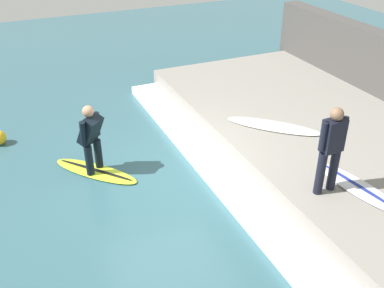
{
  "coord_description": "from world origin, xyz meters",
  "views": [
    {
      "loc": [
        -2.5,
        -6.85,
        4.98
      ],
      "look_at": [
        0.54,
        0.0,
        0.7
      ],
      "focal_mm": 42.0,
      "sensor_mm": 36.0,
      "label": 1
    }
  ],
  "objects": [
    {
      "name": "surfer_riding",
      "position": [
        -1.2,
        0.86,
        0.84
      ],
      "size": [
        0.57,
        0.58,
        1.41
      ],
      "color": "black",
      "rests_on": "surfboard_riding"
    },
    {
      "name": "surfboard_riding",
      "position": [
        -1.2,
        0.86,
        0.03
      ],
      "size": [
        1.62,
        1.78,
        0.07
      ],
      "color": "#BFE02D",
      "rests_on": "ground_plane"
    },
    {
      "name": "concrete_ledge",
      "position": [
        3.61,
        0.0,
        0.24
      ],
      "size": [
        4.4,
        9.33,
        0.48
      ],
      "primitive_type": "cube",
      "color": "gray",
      "rests_on": "ground_plane"
    },
    {
      "name": "ground_plane",
      "position": [
        0.0,
        0.0,
        0.0
      ],
      "size": [
        28.0,
        28.0,
        0.0
      ],
      "primitive_type": "plane",
      "color": "#335B66"
    },
    {
      "name": "surfboard_spare",
      "position": [
        2.61,
        0.31,
        0.51
      ],
      "size": [
        1.8,
        1.82,
        0.06
      ],
      "color": "white",
      "rests_on": "concrete_ledge"
    },
    {
      "name": "surfboard_waiting_near",
      "position": [
        2.68,
        -2.21,
        0.51
      ],
      "size": [
        0.72,
        1.86,
        0.07
      ],
      "color": "silver",
      "rests_on": "concrete_ledge"
    },
    {
      "name": "wave_foam_crest",
      "position": [
        1.04,
        0.0,
        0.09
      ],
      "size": [
        0.74,
        8.86,
        0.19
      ],
      "primitive_type": "cube",
      "color": "white",
      "rests_on": "ground_plane"
    },
    {
      "name": "surfer_waiting_near",
      "position": [
        2.11,
        -2.03,
        1.36
      ],
      "size": [
        0.52,
        0.24,
        1.56
      ],
      "color": "black",
      "rests_on": "concrete_ledge"
    }
  ]
}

